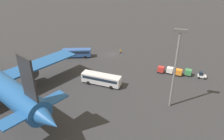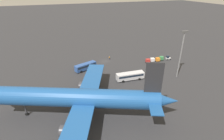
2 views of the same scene
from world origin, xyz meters
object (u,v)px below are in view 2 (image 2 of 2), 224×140
Objects in this scene: cargo_cart_green at (161,58)px; cargo_cart_white at (152,60)px; airplane at (80,98)px; cargo_cart_red at (148,61)px; baggage_tug at (168,58)px; shuttle_bus_far at (130,76)px; shuttle_bus_near at (86,66)px; worker_person at (109,58)px; cargo_cart_orange at (158,59)px.

cargo_cart_green is 1.00× the size of cargo_cart_white.
airplane is 48.02m from cargo_cart_red.
airplane is at bearing 26.35° from baggage_tug.
shuttle_bus_far reaches higher than cargo_cart_red.
shuttle_bus_near is at bearing -3.54° from cargo_cart_green.
shuttle_bus_near reaches higher than cargo_cart_red.
baggage_tug is 3.92m from cargo_cart_green.
airplane is at bearing 31.07° from cargo_cart_green.
cargo_cart_green is at bearing -6.92° from baggage_tug.
worker_person is at bearing -29.31° from cargo_cart_white.
cargo_cart_green is at bearing -125.59° from airplane.
worker_person is (-14.31, -8.03, -1.00)m from shuttle_bus_near.
worker_person is at bearing -33.93° from cargo_cart_red.
shuttle_bus_near is 4.71× the size of cargo_cart_green.
shuttle_bus_far is at bearing 38.31° from cargo_cart_red.
airplane is at bearing 34.06° from cargo_cart_white.
cargo_cart_red is (5.49, -0.27, 0.00)m from cargo_cart_orange.
shuttle_bus_near is 4.71× the size of cargo_cart_white.
shuttle_bus_far is 5.27× the size of cargo_cart_green.
baggage_tug reaches higher than cargo_cart_red.
shuttle_bus_near is 5.96× the size of worker_person.
cargo_cart_green is at bearing 156.39° from shuttle_bus_near.
shuttle_bus_far reaches higher than cargo_cart_white.
baggage_tug is at bearing -127.83° from airplane.
baggage_tug is at bearing -178.88° from cargo_cart_red.
cargo_cart_red is at bearing 146.07° from worker_person.
worker_person is (28.46, -10.74, -0.07)m from baggage_tug.
shuttle_bus_near is at bearing -5.09° from cargo_cart_orange.
cargo_cart_red is (12.14, 0.24, 0.25)m from baggage_tug.
cargo_cart_white is at bearing -2.72° from baggage_tug.
cargo_cart_white is (5.49, 0.26, 0.00)m from cargo_cart_green.
cargo_cart_orange is at bearing 177.17° from cargo_cart_red.
cargo_cart_white is (-19.06, 10.70, 0.32)m from worker_person.
cargo_cart_green and cargo_cart_white have the same top height.
cargo_cart_red is (-30.62, 2.94, -0.67)m from shuttle_bus_near.
baggage_tug is at bearing 175.56° from cargo_cart_green.
airplane is at bearing 37.21° from shuttle_bus_far.
cargo_cart_orange and cargo_cart_white have the same top height.
cargo_cart_green is (-38.86, 2.40, -0.67)m from shuttle_bus_near.
shuttle_bus_near reaches higher than shuttle_bus_far.
worker_person is 0.79× the size of cargo_cart_green.
cargo_cart_white is at bearing -11.28° from cargo_cart_orange.
shuttle_bus_far is at bearing -122.93° from airplane.
worker_person is (-22.44, -38.76, -5.91)m from airplane.
worker_person is (0.74, -23.28, -0.99)m from shuttle_bus_far.
shuttle_bus_near is 4.71× the size of cargo_cart_orange.
baggage_tug is 1.11× the size of cargo_cart_green.
cargo_cart_orange and cargo_cart_red have the same top height.
shuttle_bus_near is 4.71× the size of cargo_cart_red.
cargo_cart_green and cargo_cart_red have the same top height.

